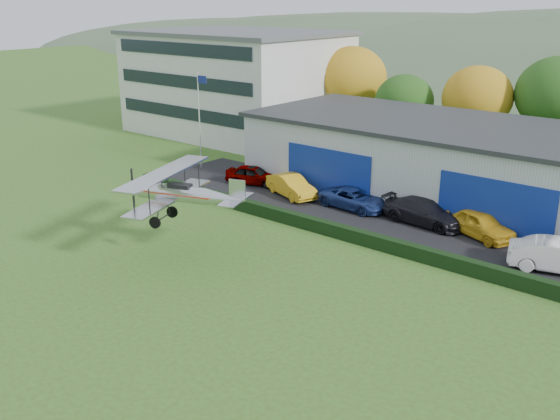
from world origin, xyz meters
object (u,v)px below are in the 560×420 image
Objects in this scene: car_1 at (291,186)px; car_2 at (354,199)px; flagpole at (200,112)px; car_3 at (424,212)px; hangar at (531,174)px; car_0 at (253,175)px; car_5 at (559,256)px; biplane at (182,192)px; car_4 at (480,224)px; office_block at (237,82)px.

car_2 is (5.00, 0.56, -0.09)m from car_1.
flagpole is 1.72× the size of car_1.
car_1 is 10.09m from car_3.
car_0 is at bearing -159.71° from hangar.
car_5 is (13.81, -1.79, 0.16)m from car_2.
car_2 is 13.39m from biplane.
hangar is at bearing -50.55° from car_2.
car_1 is 1.01× the size of car_4.
car_2 is (-9.24, -6.77, -1.93)m from hangar.
hangar is 5.21× the size of biplane.
car_2 is at bearing -108.99° from car_0.
flagpole reaches higher than car_1.
hangar reaches higher than car_5.
car_4 is at bearing 49.50° from car_5.
car_4 is at bearing -0.93° from flagpole.
flagpole reaches higher than car_2.
car_4 is (3.60, 0.11, 0.00)m from car_3.
hangar reaches higher than car_1.
hangar reaches higher than car_4.
flagpole is at bearing 67.50° from car_5.
biplane is at bearing -46.60° from flagpole.
car_1 is at bearing -37.41° from office_block.
biplane is at bearing -121.77° from hangar.
flagpole reaches higher than hangar.
flagpole is 11.44m from car_1.
car_3 is at bearing 59.15° from car_5.
office_block is at bearing 167.99° from hangar.
car_4 reaches higher than car_1.
car_3 is at bearing 113.84° from car_4.
car_4 is at bearing -84.13° from car_2.
hangar is at bearing -28.50° from car_3.
flagpole is 18.66m from biplane.
car_2 is (23.76, -13.79, -4.49)m from office_block.
car_5 is (8.75, -2.08, 0.05)m from car_3.
flagpole is at bearing -58.03° from office_block.
car_5 is at bearing -99.02° from car_3.
biplane is (6.30, -12.72, 2.93)m from car_0.
car_1 is 0.92× the size of car_5.
car_2 is at bearing 65.12° from car_5.
flagpole is 1.64× the size of car_2.
hangar is at bearing -43.11° from car_1.
car_0 is 9.14m from car_2.
car_0 is (14.62, -13.82, -4.44)m from office_block.
hangar is 16.12m from car_1.
car_0 is at bearing -7.17° from flagpole.
flagpole is at bearing 90.33° from car_2.
car_1 is at bearing 68.76° from car_5.
office_block reaches higher than biplane.
car_4 is (8.65, 0.40, 0.11)m from car_2.
office_block is 32.12m from car_3.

